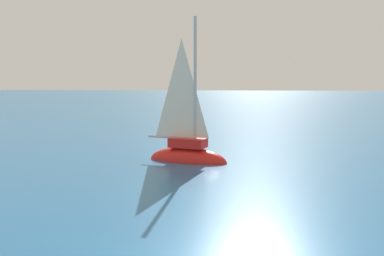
% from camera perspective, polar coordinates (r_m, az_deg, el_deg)
% --- Properties ---
extents(sailboat_near, '(3.85, 2.38, 6.93)m').
position_cam_1_polar(sailboat_near, '(21.09, -0.54, -2.99)').
color(sailboat_near, red).
rests_on(sailboat_near, ground).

